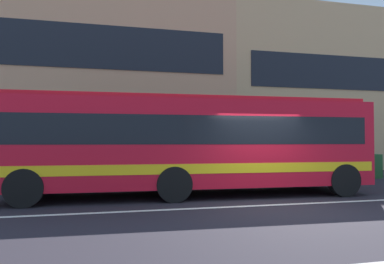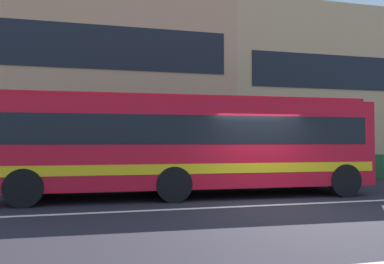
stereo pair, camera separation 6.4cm
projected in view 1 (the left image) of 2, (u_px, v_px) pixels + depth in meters
ground_plane at (273, 205)px, 9.19m from camera, size 160.00×160.00×0.00m
lane_centre_line at (273, 205)px, 9.19m from camera, size 60.00×0.16×0.01m
hedge_row_far at (191, 169)px, 14.33m from camera, size 17.77×1.10×1.10m
apartment_block_left at (62, 81)px, 21.66m from camera, size 19.09×10.90×10.92m
apartment_block_right at (341, 99)px, 26.12m from camera, size 20.78×10.90×9.77m
transit_bus at (191, 142)px, 10.90m from camera, size 11.26×2.91×3.05m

